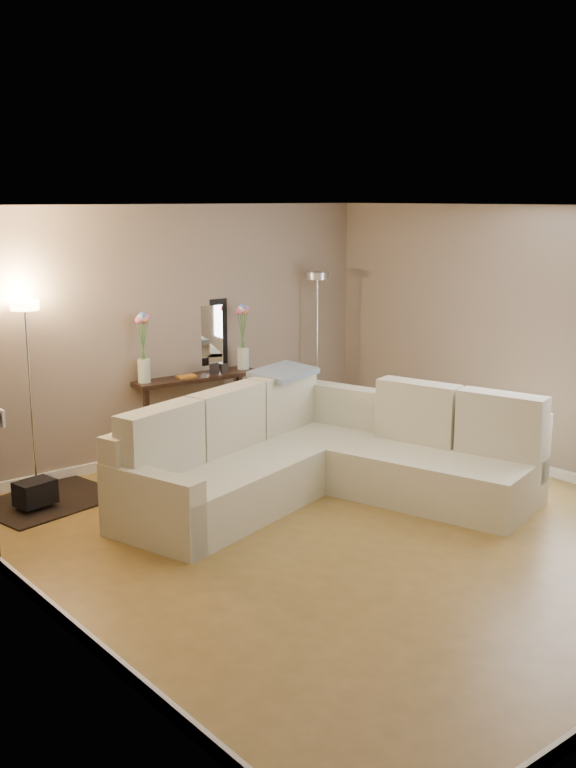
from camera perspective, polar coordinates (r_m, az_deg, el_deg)
floor at (r=7.08m, az=4.17°, el=-9.85°), size 5.00×5.50×0.01m
ceiling at (r=6.56m, az=4.54°, el=11.77°), size 5.00×5.50×0.01m
wall_back at (r=8.87m, az=-8.08°, el=3.36°), size 5.00×0.02×2.60m
wall_left at (r=5.33m, az=-15.61°, el=-2.99°), size 0.02×5.50×2.60m
wall_right at (r=8.60m, az=16.55°, el=2.69°), size 0.02×5.50×2.60m
baseboard_back at (r=9.12m, az=-7.76°, el=-4.43°), size 5.00×0.03×0.10m
baseboard_left at (r=5.79m, az=-14.64°, el=-14.98°), size 0.03×5.50×0.10m
baseboard_right at (r=8.87m, az=15.96°, el=-5.31°), size 0.03×5.50×0.10m
switch_plate at (r=6.13m, az=-18.55°, el=-2.16°), size 0.02×0.08×0.12m
sectional_sofa at (r=7.76m, az=1.80°, el=-4.90°), size 3.44×2.87×0.99m
throw_blanket at (r=8.39m, az=-0.28°, el=0.79°), size 0.81×0.62×0.09m
console_table at (r=8.99m, az=-6.64°, el=-1.80°), size 1.41×0.47×0.85m
leaning_mirror at (r=9.03m, az=-6.78°, el=3.08°), size 0.98×0.11×0.77m
table_decor at (r=8.91m, az=-6.07°, el=0.62°), size 0.59×0.14×0.14m
flower_vase_left at (r=8.63m, az=-9.61°, el=1.99°), size 0.16×0.14×0.73m
flower_vase_right at (r=9.19m, az=-3.03°, el=2.78°), size 0.16×0.14×0.73m
floor_lamp_lit at (r=8.03m, az=-16.94°, el=1.62°), size 0.29×0.29×1.77m
floor_lamp_unlit at (r=9.76m, az=1.94°, el=4.31°), size 0.33×0.33×1.84m
charcoal_rug at (r=8.02m, az=-15.64°, el=-7.49°), size 1.29×1.05×0.02m
black_bag at (r=7.80m, az=-16.50°, el=-6.94°), size 0.36×0.28×0.21m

